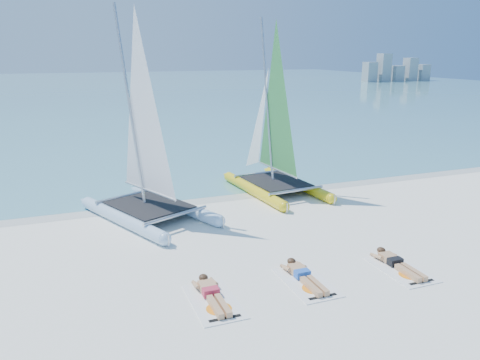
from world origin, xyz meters
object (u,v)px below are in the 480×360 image
(catamaran_yellow, at_px, (270,136))
(sunbather_b, at_px, (303,275))
(towel_c, at_px, (401,269))
(sunbather_c, at_px, (396,262))
(towel_a, at_px, (214,301))
(sunbather_a, at_px, (211,293))
(catamaran_blue, at_px, (145,155))
(towel_b, at_px, (307,282))

(catamaran_yellow, bearing_deg, sunbather_b, -114.10)
(towel_c, relative_size, sunbather_c, 1.07)
(towel_a, height_order, sunbather_b, sunbather_b)
(towel_a, xyz_separation_m, sunbather_a, (0.00, 0.19, 0.11))
(catamaran_blue, bearing_deg, sunbather_b, -88.40)
(towel_b, height_order, sunbather_b, sunbather_b)
(towel_b, bearing_deg, sunbather_a, 176.76)
(catamaran_blue, relative_size, towel_b, 3.83)
(sunbather_c, bearing_deg, sunbather_b, 174.73)
(catamaran_blue, xyz_separation_m, sunbather_b, (2.73, -5.83, -2.00))
(sunbather_b, bearing_deg, towel_c, -9.49)
(sunbather_b, height_order, towel_c, sunbather_b)
(towel_c, bearing_deg, sunbather_b, 170.51)
(catamaran_yellow, bearing_deg, catamaran_blue, -168.65)
(catamaran_blue, relative_size, towel_a, 3.83)
(towel_c, bearing_deg, catamaran_blue, 130.22)
(sunbather_a, relative_size, sunbather_b, 1.00)
(towel_a, height_order, towel_c, same)
(towel_a, height_order, sunbather_a, sunbather_a)
(catamaran_blue, xyz_separation_m, towel_a, (0.38, -6.09, -2.10))
(towel_c, height_order, sunbather_c, sunbather_c)
(catamaran_yellow, bearing_deg, sunbather_a, -128.47)
(towel_a, relative_size, towel_c, 1.00)
(sunbather_b, relative_size, towel_c, 0.93)
(catamaran_blue, distance_m, towel_a, 6.45)
(catamaran_yellow, height_order, sunbather_b, catamaran_yellow)
(catamaran_yellow, relative_size, towel_a, 3.70)
(catamaran_blue, bearing_deg, towel_c, -73.26)
(sunbather_a, distance_m, sunbather_b, 2.35)
(catamaran_yellow, relative_size, sunbather_b, 3.97)
(sunbather_b, bearing_deg, sunbather_c, -5.27)
(sunbather_b, distance_m, sunbather_c, 2.58)
(towel_a, bearing_deg, sunbather_c, 0.17)
(catamaran_yellow, xyz_separation_m, sunbather_b, (-2.46, -7.44, -2.04))
(catamaran_yellow, distance_m, towel_c, 8.15)
(catamaran_yellow, relative_size, sunbather_c, 3.97)
(catamaran_blue, distance_m, towel_b, 6.94)
(sunbather_a, bearing_deg, catamaran_blue, 93.72)
(catamaran_blue, xyz_separation_m, towel_c, (5.30, -6.26, -2.10))
(catamaran_yellow, distance_m, sunbather_b, 8.09)
(towel_b, height_order, sunbather_c, sunbather_c)
(sunbather_a, height_order, sunbather_c, same)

